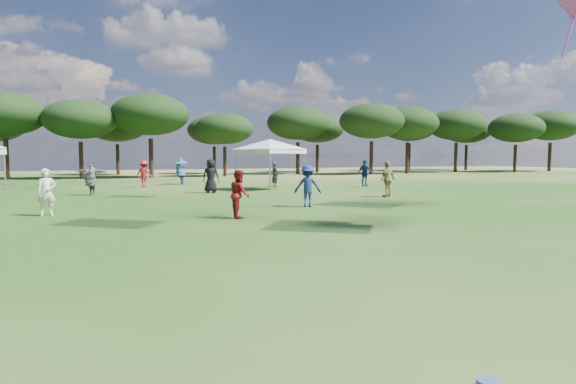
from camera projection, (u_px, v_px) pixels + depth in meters
name	position (u px, v px, depth m)	size (l,w,h in m)	color
tree_line	(137.00, 120.00, 45.86)	(108.78, 17.63, 7.77)	black
tent_right	(270.00, 141.00, 28.12)	(5.66, 5.66, 3.28)	gray
festival_crowd	(108.00, 178.00, 23.97)	(30.32, 21.47, 1.92)	silver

